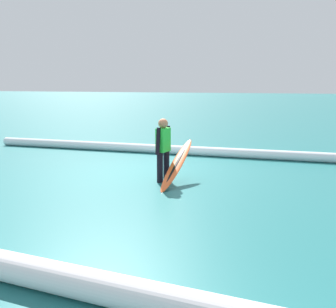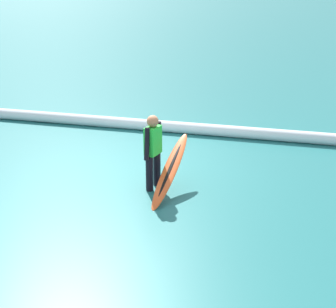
% 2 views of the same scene
% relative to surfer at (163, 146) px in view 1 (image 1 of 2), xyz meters
% --- Properties ---
extents(ground_plane, '(168.57, 168.57, 0.00)m').
position_rel_surfer_xyz_m(ground_plane, '(0.61, -0.99, -0.80)').
color(ground_plane, '#226C6C').
extents(surfer, '(0.26, 0.57, 1.43)m').
position_rel_surfer_xyz_m(surfer, '(0.00, 0.00, 0.00)').
color(surfer, black).
rests_on(surfer, ground_plane).
extents(surfboard, '(0.40, 1.69, 0.91)m').
position_rel_surfer_xyz_m(surfboard, '(-0.35, 0.07, -0.36)').
color(surfboard, '#E55926').
rests_on(surfboard, ground_plane).
extents(wave_crest_foreground, '(16.33, 1.16, 0.29)m').
position_rel_surfer_xyz_m(wave_crest_foreground, '(-1.04, -3.28, -0.66)').
color(wave_crest_foreground, white).
rests_on(wave_crest_foreground, ground_plane).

